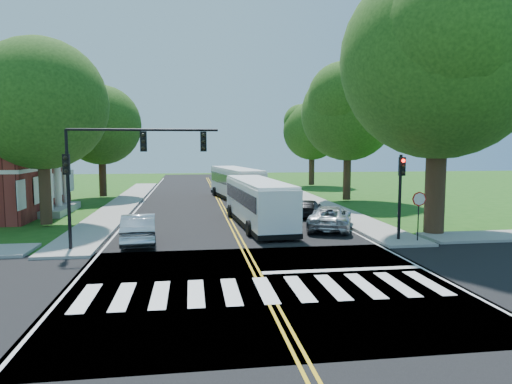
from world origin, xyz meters
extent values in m
plane|color=#1A4E13|center=(0.00, 0.00, 0.00)|extent=(140.00, 140.00, 0.00)
cube|color=black|center=(0.00, 18.00, 0.01)|extent=(14.00, 96.00, 0.01)
cube|color=black|center=(0.00, 0.00, 0.01)|extent=(60.00, 12.00, 0.01)
cube|color=gold|center=(0.00, 22.00, 0.01)|extent=(0.36, 70.00, 0.01)
cube|color=silver|center=(-6.80, 22.00, 0.01)|extent=(0.12, 70.00, 0.01)
cube|color=silver|center=(6.80, 22.00, 0.01)|extent=(0.12, 70.00, 0.01)
cube|color=silver|center=(0.00, -0.50, 0.02)|extent=(12.60, 3.00, 0.01)
cube|color=silver|center=(3.50, 1.60, 0.02)|extent=(6.60, 0.40, 0.01)
cube|color=gray|center=(-8.30, 25.00, 0.07)|extent=(2.60, 40.00, 0.15)
cube|color=gray|center=(8.30, 25.00, 0.07)|extent=(2.60, 40.00, 0.15)
cylinder|color=#372816|center=(11.00, 8.00, 3.15)|extent=(1.10, 1.10, 6.00)
sphere|color=#39681E|center=(11.00, 8.00, 9.66)|extent=(10.80, 10.80, 10.80)
cylinder|color=#372816|center=(-11.50, 14.00, 2.55)|extent=(0.70, 0.70, 4.80)
sphere|color=#39681E|center=(-11.50, 14.00, 7.55)|extent=(8.00, 8.00, 8.00)
cylinder|color=#372816|center=(-11.00, 30.00, 2.35)|extent=(0.70, 0.70, 4.40)
sphere|color=#39681E|center=(-11.00, 30.00, 7.02)|extent=(7.60, 7.60, 7.60)
cylinder|color=#372816|center=(11.50, 24.00, 2.65)|extent=(0.70, 0.70, 5.00)
sphere|color=#39681E|center=(11.50, 24.00, 7.88)|extent=(8.40, 8.40, 8.40)
cylinder|color=#372816|center=(12.50, 40.00, 2.35)|extent=(0.70, 0.70, 4.40)
sphere|color=#39681E|center=(12.50, 40.00, 6.89)|extent=(7.20, 7.20, 7.20)
cube|color=silver|center=(-12.40, 20.00, 4.40)|extent=(1.40, 6.00, 0.45)
cube|color=gray|center=(-12.40, 20.00, 0.25)|extent=(1.80, 6.00, 0.50)
cylinder|color=silver|center=(-12.40, 17.80, 2.10)|extent=(0.50, 0.50, 4.20)
cylinder|color=silver|center=(-12.40, 20.00, 2.10)|extent=(0.50, 0.50, 4.20)
cylinder|color=silver|center=(-12.40, 22.20, 2.10)|extent=(0.50, 0.50, 4.20)
cylinder|color=black|center=(-8.20, 6.50, 2.45)|extent=(0.16, 0.16, 4.60)
cube|color=black|center=(-8.20, 6.35, 4.15)|extent=(0.30, 0.22, 0.95)
sphere|color=black|center=(-8.20, 6.21, 4.45)|extent=(0.18, 0.18, 0.18)
cylinder|color=black|center=(-4.70, 6.50, 5.75)|extent=(7.00, 0.12, 0.12)
cube|color=black|center=(-4.70, 6.35, 5.20)|extent=(0.30, 0.22, 0.95)
cube|color=black|center=(-1.90, 6.35, 5.20)|extent=(0.30, 0.22, 0.95)
cylinder|color=black|center=(8.20, 6.50, 2.35)|extent=(0.16, 0.16, 4.40)
cube|color=black|center=(8.20, 6.35, 3.95)|extent=(0.30, 0.22, 0.95)
sphere|color=#FF0A05|center=(8.20, 6.21, 4.25)|extent=(0.18, 0.18, 0.18)
cylinder|color=black|center=(9.00, 6.00, 1.25)|extent=(0.06, 0.06, 2.20)
cylinder|color=#A50A07|center=(9.00, 5.97, 2.30)|extent=(0.76, 0.04, 0.76)
cube|color=white|center=(1.63, 12.41, 1.45)|extent=(3.10, 11.06, 2.55)
cube|color=black|center=(1.63, 12.41, 1.91)|extent=(3.11, 10.30, 0.88)
cube|color=black|center=(1.25, 17.91, 1.77)|extent=(2.27, 0.25, 1.48)
cube|color=orange|center=(1.25, 17.91, 2.60)|extent=(1.58, 0.21, 0.30)
cube|color=black|center=(1.63, 12.41, 0.32)|extent=(3.15, 11.16, 0.28)
cube|color=white|center=(1.63, 12.41, 2.77)|extent=(3.03, 10.73, 0.20)
cylinder|color=black|center=(2.58, 16.09, 0.46)|extent=(0.36, 0.91, 0.89)
cylinder|color=black|center=(0.18, 15.93, 0.46)|extent=(0.36, 0.91, 0.89)
cylinder|color=black|center=(3.05, 9.17, 0.46)|extent=(0.36, 0.91, 0.89)
cylinder|color=black|center=(0.65, 9.00, 0.46)|extent=(0.36, 0.91, 0.89)
cube|color=white|center=(1.62, 26.42, 1.49)|extent=(4.17, 11.50, 2.62)
cube|color=black|center=(1.62, 26.42, 1.97)|extent=(4.11, 10.74, 0.91)
cube|color=black|center=(0.73, 32.03, 1.83)|extent=(2.32, 0.47, 1.53)
cube|color=orange|center=(0.73, 32.03, 2.68)|extent=(1.62, 0.35, 0.31)
cube|color=black|center=(1.62, 26.42, 0.33)|extent=(4.23, 11.61, 0.29)
cube|color=white|center=(1.62, 26.42, 2.86)|extent=(4.07, 11.16, 0.21)
cylinder|color=black|center=(2.26, 30.29, 0.47)|extent=(0.45, 0.95, 0.92)
cylinder|color=black|center=(-0.19, 29.90, 0.47)|extent=(0.45, 0.95, 0.92)
cylinder|color=black|center=(3.38, 23.22, 0.47)|extent=(0.45, 0.95, 0.92)
cylinder|color=black|center=(0.93, 22.83, 0.47)|extent=(0.45, 0.95, 0.92)
imported|color=silver|center=(-5.20, 7.89, 0.78)|extent=(2.02, 4.81, 1.54)
imported|color=silver|center=(5.72, 10.45, 0.73)|extent=(4.06, 5.66, 1.43)
imported|color=black|center=(5.73, 15.54, 0.60)|extent=(3.02, 4.34, 1.17)
camera|label=1|loc=(-2.50, -15.70, 4.97)|focal=32.00mm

